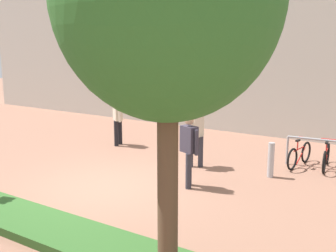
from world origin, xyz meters
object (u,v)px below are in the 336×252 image
object	(u,v)px
bike_rack_cluster	(326,157)
bollard_steel	(271,160)
person_shirt_white	(118,116)
person_casual_tan	(196,132)
person_suited_navy	(189,147)

from	to	relation	value
bike_rack_cluster	bollard_steel	xyz separation A→B (m)	(-1.05, -1.46, 0.10)
bike_rack_cluster	person_shirt_white	bearing A→B (deg)	-171.74
bike_rack_cluster	person_casual_tan	xyz separation A→B (m)	(-3.08, -1.70, 0.63)
bike_rack_cluster	person_shirt_white	size ratio (longest dim) A/B	1.22
bollard_steel	person_suited_navy	world-z (taller)	person_suited_navy
person_casual_tan	person_shirt_white	bearing A→B (deg)	167.20
bollard_steel	person_casual_tan	bearing A→B (deg)	-173.25
person_suited_navy	bollard_steel	bearing A→B (deg)	51.00
person_suited_navy	person_shirt_white	bearing A→B (deg)	150.45
person_suited_navy	person_casual_tan	distance (m)	1.62
person_shirt_white	person_casual_tan	bearing A→B (deg)	-12.80
bike_rack_cluster	person_shirt_white	world-z (taller)	person_shirt_white
bollard_steel	bike_rack_cluster	bearing A→B (deg)	54.30
bollard_steel	person_suited_navy	size ratio (longest dim) A/B	0.52
bollard_steel	person_casual_tan	distance (m)	2.11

